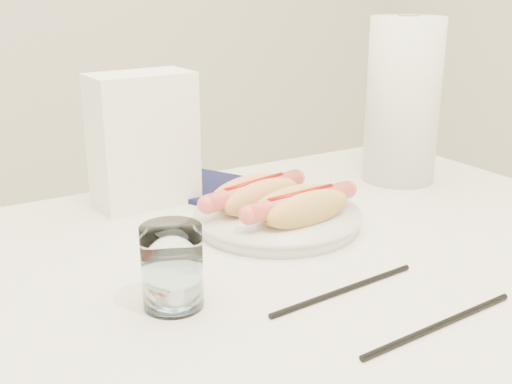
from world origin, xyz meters
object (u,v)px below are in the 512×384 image
table (262,298)px  plate (277,220)px  napkin_box (143,140)px  paper_towel_roll (403,101)px  water_glass (172,267)px  hotdog_right (301,207)px  hotdog_left (254,195)px

table → plate: bearing=47.5°
napkin_box → paper_towel_roll: paper_towel_roll is taller
water_glass → paper_towel_roll: 0.62m
hotdog_right → napkin_box: size_ratio=0.87×
table → plate: (0.08, 0.09, 0.07)m
plate → paper_towel_roll: size_ratio=0.83×
table → water_glass: bearing=-159.9°
hotdog_right → water_glass: size_ratio=1.93×
hotdog_left → paper_towel_roll: (0.35, 0.05, 0.10)m
hotdog_right → paper_towel_roll: size_ratio=0.64×
paper_towel_roll → hotdog_left: bearing=-171.2°
plate → hotdog_right: hotdog_right is taller
hotdog_right → napkin_box: 0.30m
hotdog_left → hotdog_right: 0.09m
napkin_box → table: bearing=-83.8°
table → napkin_box: 0.34m
table → plate: 0.14m
plate → water_glass: bearing=-148.2°
napkin_box → paper_towel_roll: (0.46, -0.12, 0.04)m
table → hotdog_right: hotdog_right is taller
water_glass → napkin_box: 0.37m
napkin_box → hotdog_left: bearing=-60.4°
hotdog_right → paper_towel_roll: (0.32, 0.13, 0.10)m
napkin_box → paper_towel_roll: size_ratio=0.73×
table → hotdog_right: bearing=25.3°
table → paper_towel_roll: size_ratio=4.01×
table → paper_towel_roll: (0.41, 0.18, 0.21)m
paper_towel_roll → hotdog_right: bearing=-157.1°
water_glass → napkin_box: napkin_box is taller
water_glass → napkin_box: bearing=73.1°
table → plate: size_ratio=4.85×
plate → water_glass: 0.28m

